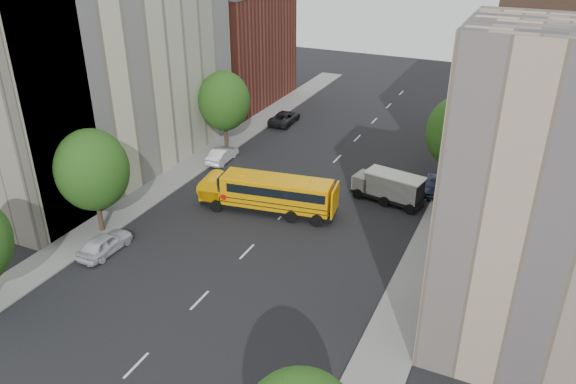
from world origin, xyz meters
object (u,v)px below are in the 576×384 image
Objects in this scene: street_tree_2 at (224,101)px; school_bus at (267,192)px; street_tree_4 at (459,132)px; parked_car_5 at (464,123)px; safari_truck at (389,187)px; parked_car_2 at (285,118)px; street_tree_1 at (92,170)px; parked_car_0 at (105,243)px; parked_car_4 at (432,184)px; street_tree_5 at (479,97)px; parked_car_1 at (222,155)px.

street_tree_2 reaches higher than school_bus.
street_tree_2 is 0.95× the size of street_tree_4.
school_bus reaches higher than parked_car_5.
street_tree_2 is 18.68m from safari_truck.
parked_car_2 is (-19.80, 8.96, -4.39)m from street_tree_4.
safari_truck is at bearing -133.12° from street_tree_4.
street_tree_1 is at bearing 83.20° from parked_car_2.
street_tree_2 reaches higher than parked_car_5.
parked_car_4 is at bearing -133.22° from parked_car_0.
street_tree_1 reaches higher than parked_car_5.
street_tree_4 is 12.01m from street_tree_5.
parked_car_5 is at bearing 112.99° from street_tree_5.
street_tree_2 is at bearing -82.73° from parked_car_0.
parked_car_5 is at bearing 95.23° from street_tree_4.
parked_car_0 is at bearing -135.99° from parked_car_4.
street_tree_2 is 1.63× the size of parked_car_5.
parked_car_5 is (-1.40, 3.30, -3.92)m from street_tree_5.
safari_truck is 1.43× the size of parked_car_0.
parked_car_2 is 1.04× the size of parked_car_5.
parked_car_5 is (-1.40, 15.30, -4.29)m from street_tree_4.
parked_car_4 is (20.60, -1.26, -4.15)m from street_tree_2.
street_tree_1 is 18.00m from street_tree_2.
street_tree_5 is at bearing 82.24° from parked_car_4.
street_tree_5 is (-0.00, 12.00, -0.37)m from street_tree_4.
street_tree_2 is 1.86× the size of parked_car_1.
parked_car_0 is (-19.80, -32.15, -3.98)m from street_tree_5.
parked_car_5 is (0.00, 16.56, 0.11)m from parked_car_4.
safari_truck is 22.09m from parked_car_0.
safari_truck reaches higher than parked_car_1.
street_tree_5 is at bearing 86.16° from safari_truck.
safari_truck is 1.24× the size of parked_car_2.
parked_car_4 is (-1.40, -13.26, -4.03)m from street_tree_5.
street_tree_2 is at bearing -138.52° from parked_car_5.
street_tree_4 reaches higher than street_tree_5.
street_tree_5 is 1.23× the size of safari_truck.
parked_car_2 is at bearing 103.08° from school_bus.
parked_car_1 is 12.11m from parked_car_2.
school_bus is (9.64, -10.09, -3.16)m from street_tree_2.
street_tree_2 is 1.94× the size of parked_car_4.
street_tree_1 is at bearing -132.31° from safari_truck.
parked_car_4 is at bearing -96.03° from street_tree_5.
parked_car_2 is at bearing -156.10° from parked_car_5.
parked_car_0 is (2.20, -20.15, -4.10)m from street_tree_2.
safari_truck is (17.78, 13.49, -3.64)m from street_tree_1.
parked_car_0 is at bearing -134.75° from school_bus.
parked_car_2 is (-19.80, -3.04, -4.02)m from street_tree_5.
parked_car_5 is (20.60, 15.30, -4.05)m from street_tree_2.
street_tree_5 reaches higher than parked_car_4.
parked_car_4 is at bearing -137.96° from street_tree_4.
parked_car_2 is (0.00, 29.10, -0.04)m from parked_car_0.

